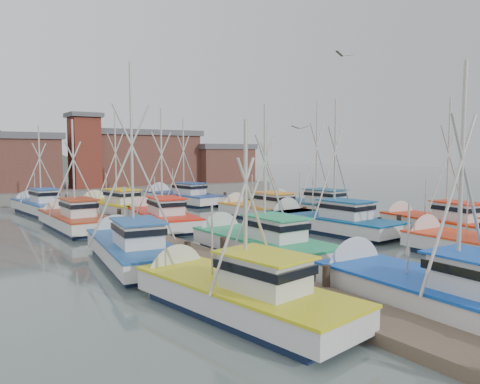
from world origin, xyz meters
TOP-DOWN VIEW (x-y plane):
  - ground at (0.00, 0.00)m, footprint 260.00×260.00m
  - dock_left at (-7.00, 4.04)m, footprint 2.30×46.00m
  - dock_right at (7.00, 4.04)m, footprint 2.30×46.00m
  - quay at (0.00, 37.00)m, footprint 44.00×16.00m
  - shed_center at (6.00, 37.00)m, footprint 14.84×9.54m
  - shed_right at (17.00, 34.00)m, footprint 8.48×6.36m
  - lookout_tower at (-2.00, 33.00)m, footprint 3.60×3.60m
  - boat_0 at (-4.33, -12.34)m, footprint 3.77×10.28m
  - boat_2 at (-9.86, -8.37)m, footprint 3.95×9.31m
  - boat_4 at (-4.01, -2.01)m, footprint 3.53×9.54m
  - boat_5 at (4.31, 1.20)m, footprint 3.98×10.36m
  - boat_6 at (-9.79, 0.57)m, footprint 4.29×9.77m
  - boat_7 at (9.64, -3.71)m, footprint 4.10×9.40m
  - boat_8 at (-3.94, 9.56)m, footprint 4.31×9.89m
  - boat_9 at (4.24, 8.25)m, footprint 3.44×9.48m
  - boat_10 at (-9.39, 12.04)m, footprint 3.50×9.18m
  - boat_11 at (9.48, 8.17)m, footprint 4.29×10.13m
  - boat_12 at (-4.35, 17.93)m, footprint 4.27×9.72m
  - boat_13 at (4.17, 21.83)m, footprint 4.59×10.59m
  - boat_14 at (-9.41, 22.20)m, footprint 3.46×8.97m
  - gull_near at (0.39, -3.88)m, footprint 1.54×0.66m
  - gull_far at (2.86, 2.21)m, footprint 1.55×0.63m

SIDE VIEW (x-z plane):
  - ground at x=0.00m, z-range 0.00..0.00m
  - dock_left at x=-7.00m, z-range -0.54..0.96m
  - dock_right at x=7.00m, z-range -0.54..0.96m
  - quay at x=0.00m, z-range 0.00..1.20m
  - boat_2 at x=-9.86m, z-range -2.92..4.27m
  - boat_9 at x=4.24m, z-range -3.51..4.86m
  - boat_4 at x=-4.01m, z-range -3.62..4.97m
  - boat_10 at x=-9.39m, z-range -3.49..4.85m
  - boat_14 at x=-9.41m, z-range -3.48..4.84m
  - boat_0 at x=-4.33m, z-range -3.89..5.26m
  - boat_8 at x=-3.94m, z-range -3.95..5.31m
  - boat_12 at x=-4.35m, z-range -4.07..5.43m
  - boat_13 at x=4.17m, z-range -4.14..5.51m
  - boat_5 at x=4.31m, z-range -4.19..5.56m
  - boat_7 at x=9.64m, z-range -4.12..5.49m
  - boat_11 at x=9.48m, z-range -4.62..5.99m
  - boat_6 at x=-9.79m, z-range -4.49..5.87m
  - shed_right at x=17.00m, z-range 1.24..6.44m
  - shed_center at x=6.00m, z-range 1.24..8.14m
  - lookout_tower at x=-2.00m, z-range 1.30..9.80m
  - gull_far at x=2.86m, z-range 6.86..7.10m
  - gull_near at x=0.39m, z-range 10.31..10.55m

